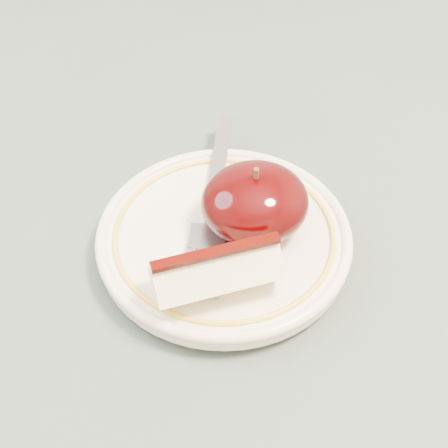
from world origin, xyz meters
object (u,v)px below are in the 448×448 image
object	(u,v)px
apple_half	(255,202)
fork	(213,199)
table	(166,296)
plate	(224,237)

from	to	relation	value
apple_half	fork	bearing A→B (deg)	126.70
table	fork	world-z (taller)	fork
table	plate	bearing A→B (deg)	-36.25
table	apple_half	distance (m)	0.15
apple_half	fork	distance (m)	0.04
plate	apple_half	bearing A→B (deg)	3.47
table	fork	distance (m)	0.12
table	fork	size ratio (longest dim) A/B	4.63
plate	apple_half	size ratio (longest dim) A/B	2.41
plate	fork	xyz separation A→B (m)	(0.00, 0.03, 0.01)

